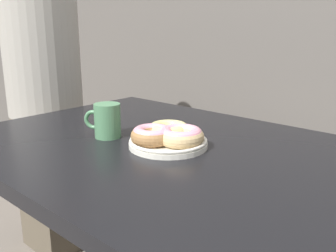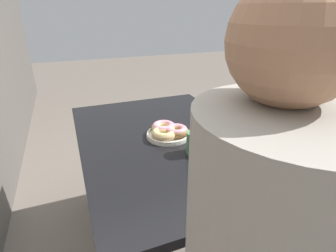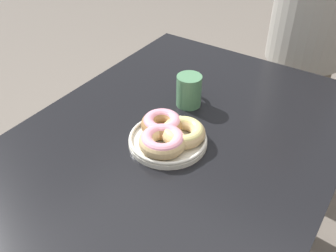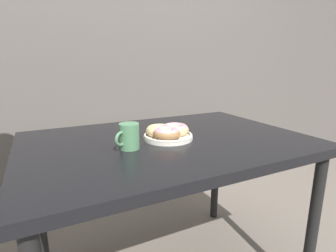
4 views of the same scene
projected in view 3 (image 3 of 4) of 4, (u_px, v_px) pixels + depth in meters
The scene contains 4 objects.
dining_table at pixel (170, 164), 1.09m from camera, with size 1.25×0.86×0.77m.
donut_plate at pixel (169, 134), 1.03m from camera, with size 0.24×0.23×0.06m.
coffee_mug at pixel (189, 90), 1.18m from camera, with size 0.11×0.08×0.10m.
person_figure at pixel (308, 44), 1.57m from camera, with size 0.35×0.33×1.43m.
Camera 3 is at (0.67, 0.58, 1.45)m, focal length 40.00 mm.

